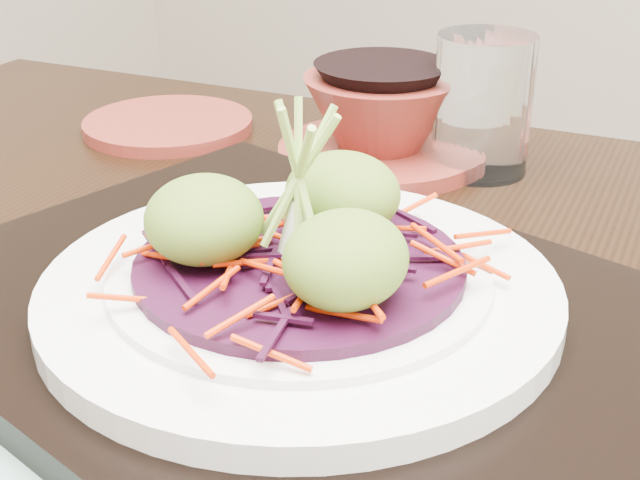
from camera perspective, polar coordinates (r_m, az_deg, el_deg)
The scene contains 11 objects.
dining_table at distance 0.56m, azimuth 1.39°, elevation -13.44°, with size 1.25×0.92×0.72m.
placemat at distance 0.49m, azimuth -1.27°, elevation -6.26°, with size 0.48×0.38×0.00m, color #7B9F91.
serving_tray at distance 0.48m, azimuth -1.28°, elevation -5.08°, with size 0.42×0.32×0.02m, color black.
white_plate at distance 0.47m, azimuth -1.30°, elevation -3.14°, with size 0.27×0.27×0.02m.
cabbage_bed at distance 0.46m, azimuth -1.32°, elevation -1.63°, with size 0.17×0.17×0.01m, color #340A24.
carrot_julienne at distance 0.46m, azimuth -1.33°, elevation -0.70°, with size 0.21×0.21×0.01m, color red, non-canonical shape.
guacamole_scoops at distance 0.45m, azimuth -1.40°, elevation 1.08°, with size 0.15×0.13×0.05m.
scallion_garnish at distance 0.44m, azimuth -1.38°, elevation 3.56°, with size 0.06×0.06×0.09m, color #9CC850, non-canonical shape.
terracotta_side_plate at distance 0.82m, azimuth -9.69°, elevation 7.29°, with size 0.15×0.15×0.01m, color maroon.
water_glass at distance 0.71m, azimuth 10.37°, elevation 8.52°, with size 0.08×0.08×0.11m, color white.
terracotta_bowl_set at distance 0.73m, azimuth 3.90°, elevation 7.44°, with size 0.18×0.18×0.07m.
Camera 1 is at (0.13, -0.31, 0.98)m, focal length 50.00 mm.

